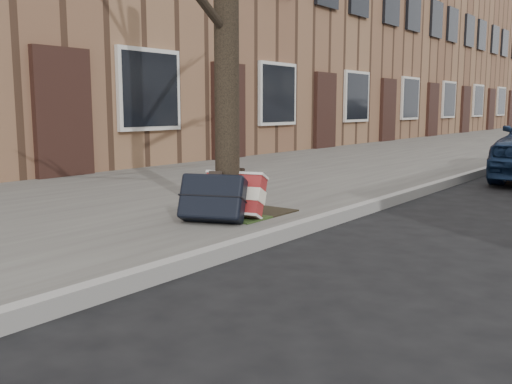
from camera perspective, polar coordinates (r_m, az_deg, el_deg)
The scene contains 6 objects.
ground at distance 3.84m, azimuth 11.11°, elevation -9.70°, with size 120.00×120.00×0.00m, color black.
near_sidewalk at distance 19.07m, azimuth 20.94°, elevation 4.50°, with size 5.00×70.00×0.12m, color #65635C.
house_near at distance 22.41m, azimuth 7.10°, elevation 14.30°, with size 6.80×40.00×7.00m, color brown.
dirt_patch at distance 5.84m, azimuth -1.45°, elevation -1.99°, with size 0.85×0.85×0.01m, color black.
suitcase_red at distance 5.51m, azimuth -2.22°, elevation -0.31°, with size 0.58×0.16×0.42m, color maroon.
suitcase_navy at distance 5.30m, azimuth -4.36°, elevation -0.55°, with size 0.61×0.19×0.43m, color black.
Camera 1 is at (1.57, -3.30, 1.18)m, focal length 40.00 mm.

